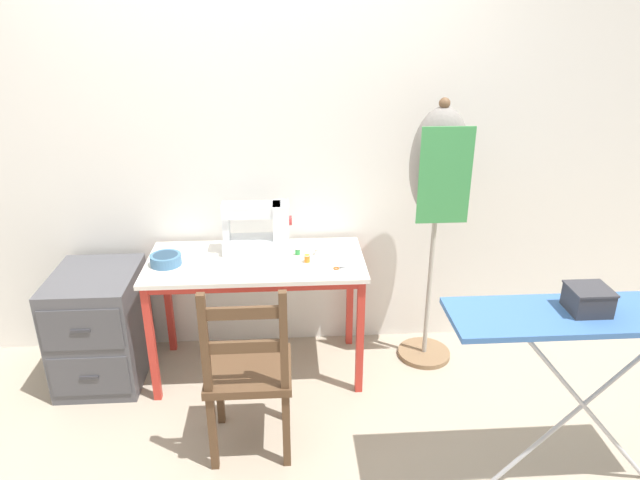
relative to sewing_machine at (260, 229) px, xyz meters
The scene contains 14 objects.
ground_plane 0.95m from the sewing_machine, 93.69° to the right, with size 14.00×14.00×0.00m, color tan.
wall_back 0.48m from the sewing_machine, 96.46° to the left, with size 10.00×0.05×2.55m.
sewing_table 0.26m from the sewing_machine, 101.03° to the right, with size 1.20×0.57×0.72m.
sewing_machine is the anchor object (origin of this frame).
fabric_bowl 0.54m from the sewing_machine, 163.04° to the right, with size 0.17×0.17×0.06m.
scissors 0.53m from the sewing_machine, 30.81° to the right, with size 0.15×0.04×0.01m.
thread_spool_near_machine 0.25m from the sewing_machine, 18.62° to the right, with size 0.04×0.04×0.04m.
thread_spool_mid_table 0.33m from the sewing_machine, 34.14° to the right, with size 0.04×0.04×0.04m.
thread_spool_far_edge 0.34m from the sewing_machine, 12.68° to the right, with size 0.03×0.03×0.03m.
wooden_chair 0.88m from the sewing_machine, 93.33° to the right, with size 0.40×0.38×0.93m.
filing_cabinet 1.07m from the sewing_machine, behind, with size 0.46×0.57×0.66m.
dress_form 1.03m from the sewing_machine, ahead, with size 0.33×0.32×1.58m.
ironing_board 1.78m from the sewing_machine, 37.87° to the right, with size 1.25×0.32×0.90m.
storage_box 1.72m from the sewing_machine, 39.02° to the right, with size 0.16×0.15×0.10m.
Camera 1 is at (0.17, -2.60, 2.04)m, focal length 32.00 mm.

